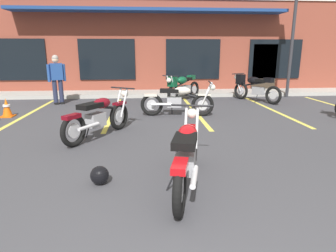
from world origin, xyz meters
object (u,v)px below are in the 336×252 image
at_px(helmet_on_pavement, 100,175).
at_px(traffic_cone, 7,108).
at_px(parking_lot_lamp_post, 296,17).
at_px(motorcycle_blue_standard, 99,116).
at_px(motorcycle_silver_naked, 254,87).
at_px(motorcycle_green_cafe_racer, 178,100).
at_px(motorcycle_foreground_classic, 186,154).
at_px(person_in_black_shirt, 57,77).
at_px(motorcycle_orange_scrambler, 182,86).

xyz_separation_m(helmet_on_pavement, traffic_cone, (-3.22, 4.57, 0.13)).
bearing_deg(parking_lot_lamp_post, motorcycle_blue_standard, -143.18).
relative_size(motorcycle_silver_naked, helmet_on_pavement, 7.22).
bearing_deg(motorcycle_green_cafe_racer, motorcycle_blue_standard, -134.24).
relative_size(motorcycle_foreground_classic, helmet_on_pavement, 7.99).
bearing_deg(motorcycle_green_cafe_racer, person_in_black_shirt, 150.50).
height_order(traffic_cone, parking_lot_lamp_post, parking_lot_lamp_post).
height_order(motorcycle_green_cafe_racer, traffic_cone, motorcycle_green_cafe_racer).
relative_size(motorcycle_silver_naked, traffic_cone, 3.54).
bearing_deg(motorcycle_orange_scrambler, person_in_black_shirt, -173.95).
height_order(motorcycle_foreground_classic, motorcycle_green_cafe_racer, same).
bearing_deg(helmet_on_pavement, motorcycle_green_cafe_racer, 69.75).
relative_size(motorcycle_blue_standard, parking_lot_lamp_post, 0.40).
relative_size(motorcycle_blue_standard, traffic_cone, 3.51).
relative_size(motorcycle_orange_scrambler, person_in_black_shirt, 1.03).
bearing_deg(motorcycle_foreground_classic, parking_lot_lamp_post, 55.33).
bearing_deg(traffic_cone, person_in_black_shirt, 65.24).
xyz_separation_m(motorcycle_silver_naked, traffic_cone, (-7.87, -2.01, -0.27)).
relative_size(helmet_on_pavement, parking_lot_lamp_post, 0.06).
bearing_deg(parking_lot_lamp_post, motorcycle_foreground_classic, -124.67).
bearing_deg(motorcycle_foreground_classic, person_in_black_shirt, 117.81).
bearing_deg(motorcycle_blue_standard, motorcycle_foreground_classic, -58.68).
distance_m(motorcycle_blue_standard, person_in_black_shirt, 4.65).
distance_m(helmet_on_pavement, parking_lot_lamp_post, 10.14).
bearing_deg(motorcycle_blue_standard, person_in_black_shirt, 115.60).
relative_size(motorcycle_foreground_classic, traffic_cone, 3.92).
distance_m(motorcycle_foreground_classic, person_in_black_shirt, 7.54).
xyz_separation_m(motorcycle_blue_standard, helmet_on_pavement, (0.33, -2.32, -0.33)).
xyz_separation_m(motorcycle_foreground_classic, motorcycle_orange_scrambler, (0.88, 7.12, 0.07)).
relative_size(motorcycle_silver_naked, person_in_black_shirt, 1.12).
bearing_deg(parking_lot_lamp_post, helmet_on_pavement, -130.96).
relative_size(motorcycle_orange_scrambler, parking_lot_lamp_post, 0.37).
bearing_deg(helmet_on_pavement, motorcycle_orange_scrambler, 73.53).
bearing_deg(motorcycle_green_cafe_racer, parking_lot_lamp_post, 32.53).
relative_size(motorcycle_blue_standard, motorcycle_orange_scrambler, 1.08).
xyz_separation_m(motorcycle_blue_standard, parking_lot_lamp_post, (6.70, 5.02, 2.57)).
distance_m(motorcycle_orange_scrambler, parking_lot_lamp_post, 5.00).
xyz_separation_m(motorcycle_silver_naked, motorcycle_orange_scrambler, (-2.60, 0.38, 0.00)).
relative_size(motorcycle_foreground_classic, motorcycle_blue_standard, 1.12).
bearing_deg(parking_lot_lamp_post, motorcycle_orange_scrambler, -175.00).
height_order(motorcycle_green_cafe_racer, parking_lot_lamp_post, parking_lot_lamp_post).
height_order(helmet_on_pavement, traffic_cone, traffic_cone).
height_order(motorcycle_orange_scrambler, parking_lot_lamp_post, parking_lot_lamp_post).
bearing_deg(traffic_cone, helmet_on_pavement, -54.83).
xyz_separation_m(traffic_cone, parking_lot_lamp_post, (9.59, 2.77, 2.78)).
height_order(motorcycle_silver_naked, motorcycle_green_cafe_racer, same).
xyz_separation_m(person_in_black_shirt, traffic_cone, (-0.89, -1.93, -0.69)).
relative_size(motorcycle_blue_standard, motorcycle_green_cafe_racer, 0.88).
xyz_separation_m(motorcycle_silver_naked, motorcycle_blue_standard, (-4.99, -4.26, -0.07)).
height_order(motorcycle_green_cafe_racer, person_in_black_shirt, person_in_black_shirt).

